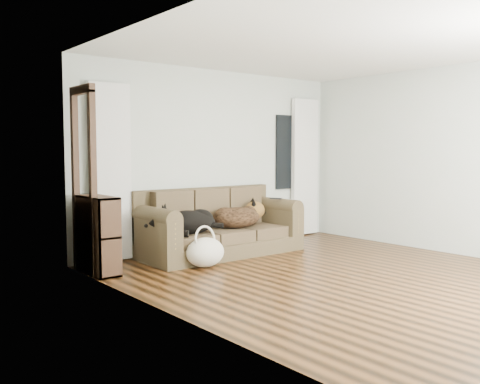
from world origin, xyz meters
TOP-DOWN VIEW (x-y plane):
  - floor at (0.00, 0.00)m, footprint 5.00×5.00m
  - ceiling at (0.00, 0.00)m, footprint 5.00×5.00m
  - wall_back at (0.00, 2.50)m, footprint 4.50×0.04m
  - wall_left at (-2.25, 0.00)m, footprint 0.04×5.00m
  - wall_right at (2.25, 0.00)m, footprint 0.04×5.00m
  - curtain_left at (-1.70, 2.42)m, footprint 0.55×0.08m
  - curtain_right at (1.80, 2.42)m, footprint 0.55×0.08m
  - window_pane at (1.45, 2.47)m, footprint 0.50×0.03m
  - door_casing at (-2.20, 2.05)m, footprint 0.07×0.60m
  - sofa at (-0.28, 1.97)m, footprint 2.29×0.99m
  - dog_black_lab at (-0.90, 1.93)m, footprint 0.86×0.73m
  - dog_shepherd at (0.00, 1.95)m, footprint 0.83×0.68m
  - tv_remote at (0.63, 1.85)m, footprint 0.13×0.20m
  - tote_bag at (-0.93, 1.44)m, footprint 0.56×0.47m
  - bookshelf at (-2.09, 1.97)m, footprint 0.32×0.74m

SIDE VIEW (x-z plane):
  - floor at x=0.00m, z-range 0.00..0.00m
  - tote_bag at x=-0.93m, z-range -0.02..0.34m
  - sofa at x=-0.28m, z-range -0.02..0.92m
  - dog_black_lab at x=-0.90m, z-range 0.32..0.64m
  - dog_shepherd at x=0.00m, z-range 0.33..0.65m
  - bookshelf at x=-2.09m, z-range 0.05..0.95m
  - tv_remote at x=0.63m, z-range 0.72..0.74m
  - door_casing at x=-2.20m, z-range 0.00..2.10m
  - curtain_left at x=-1.70m, z-range 0.02..2.27m
  - curtain_right at x=1.80m, z-range 0.02..2.27m
  - wall_back at x=0.00m, z-range 0.00..2.60m
  - wall_left at x=-2.25m, z-range 0.00..2.60m
  - wall_right at x=2.25m, z-range 0.00..2.60m
  - window_pane at x=1.45m, z-range 0.80..2.00m
  - ceiling at x=0.00m, z-range 2.60..2.60m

